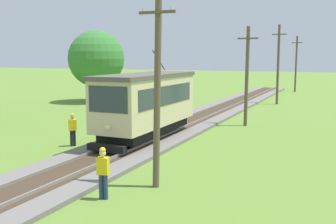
{
  "coord_description": "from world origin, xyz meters",
  "views": [
    {
      "loc": [
        10.06,
        -0.08,
        4.76
      ],
      "look_at": [
        0.64,
        21.14,
        1.52
      ],
      "focal_mm": 42.65,
      "sensor_mm": 36.0,
      "label": 1
    }
  ],
  "objects_px": {
    "utility_pole_mid": "(247,75)",
    "track_worker": "(103,171)",
    "tree_right_far": "(96,59)",
    "red_tram": "(147,103)",
    "utility_pole_distant": "(296,63)",
    "second_worker": "(73,128)",
    "utility_pole_near_tram": "(157,87)",
    "utility_pole_far": "(278,64)"
  },
  "relations": [
    {
      "from": "red_tram",
      "to": "tree_right_far",
      "type": "bearing_deg",
      "value": 131.57
    },
    {
      "from": "utility_pole_far",
      "to": "second_worker",
      "type": "xyz_separation_m",
      "value": [
        -6.97,
        -23.76,
        -3.04
      ]
    },
    {
      "from": "red_tram",
      "to": "tree_right_far",
      "type": "distance_m",
      "value": 21.05
    },
    {
      "from": "utility_pole_mid",
      "to": "track_worker",
      "type": "bearing_deg",
      "value": -93.72
    },
    {
      "from": "utility_pole_near_tram",
      "to": "track_worker",
      "type": "relative_size",
      "value": 4.01
    },
    {
      "from": "utility_pole_distant",
      "to": "second_worker",
      "type": "distance_m",
      "value": 40.09
    },
    {
      "from": "utility_pole_mid",
      "to": "track_worker",
      "type": "relative_size",
      "value": 3.8
    },
    {
      "from": "utility_pole_mid",
      "to": "second_worker",
      "type": "distance_m",
      "value": 12.55
    },
    {
      "from": "utility_pole_near_tram",
      "to": "track_worker",
      "type": "bearing_deg",
      "value": -117.71
    },
    {
      "from": "red_tram",
      "to": "utility_pole_distant",
      "type": "relative_size",
      "value": 1.14
    },
    {
      "from": "track_worker",
      "to": "tree_right_far",
      "type": "xyz_separation_m",
      "value": [
        -16.73,
        24.48,
        3.53
      ]
    },
    {
      "from": "track_worker",
      "to": "utility_pole_distant",
      "type": "bearing_deg",
      "value": -11.97
    },
    {
      "from": "utility_pole_near_tram",
      "to": "second_worker",
      "type": "xyz_separation_m",
      "value": [
        -6.97,
        4.11,
        -2.69
      ]
    },
    {
      "from": "utility_pole_near_tram",
      "to": "utility_pole_far",
      "type": "height_order",
      "value": "utility_pole_far"
    },
    {
      "from": "red_tram",
      "to": "utility_pole_mid",
      "type": "bearing_deg",
      "value": 62.27
    },
    {
      "from": "utility_pole_distant",
      "to": "track_worker",
      "type": "bearing_deg",
      "value": -91.33
    },
    {
      "from": "utility_pole_distant",
      "to": "utility_pole_near_tram",
      "type": "bearing_deg",
      "value": -90.0
    },
    {
      "from": "track_worker",
      "to": "second_worker",
      "type": "xyz_separation_m",
      "value": [
        -5.91,
        6.13,
        0.0
      ]
    },
    {
      "from": "red_tram",
      "to": "track_worker",
      "type": "distance_m",
      "value": 9.36
    },
    {
      "from": "utility_pole_distant",
      "to": "utility_pole_far",
      "type": "bearing_deg",
      "value": -90.0
    },
    {
      "from": "utility_pole_mid",
      "to": "tree_right_far",
      "type": "height_order",
      "value": "tree_right_far"
    },
    {
      "from": "utility_pole_mid",
      "to": "utility_pole_distant",
      "type": "relative_size",
      "value": 0.91
    },
    {
      "from": "utility_pole_mid",
      "to": "second_worker",
      "type": "xyz_separation_m",
      "value": [
        -6.97,
        -10.13,
        -2.5
      ]
    },
    {
      "from": "utility_pole_mid",
      "to": "track_worker",
      "type": "xyz_separation_m",
      "value": [
        -1.06,
        -16.26,
        -2.5
      ]
    },
    {
      "from": "red_tram",
      "to": "utility_pole_near_tram",
      "type": "xyz_separation_m",
      "value": [
        3.9,
        -6.82,
        1.48
      ]
    },
    {
      "from": "utility_pole_far",
      "to": "utility_pole_mid",
      "type": "bearing_deg",
      "value": -90.0
    },
    {
      "from": "utility_pole_near_tram",
      "to": "track_worker",
      "type": "distance_m",
      "value": 3.52
    },
    {
      "from": "track_worker",
      "to": "tree_right_far",
      "type": "distance_m",
      "value": 29.86
    },
    {
      "from": "utility_pole_mid",
      "to": "utility_pole_far",
      "type": "bearing_deg",
      "value": 90.0
    },
    {
      "from": "utility_pole_near_tram",
      "to": "utility_pole_distant",
      "type": "bearing_deg",
      "value": 90.0
    },
    {
      "from": "red_tram",
      "to": "second_worker",
      "type": "distance_m",
      "value": 4.26
    },
    {
      "from": "utility_pole_mid",
      "to": "tree_right_far",
      "type": "distance_m",
      "value": 19.62
    },
    {
      "from": "track_worker",
      "to": "red_tram",
      "type": "bearing_deg",
      "value": 7.23
    },
    {
      "from": "red_tram",
      "to": "utility_pole_far",
      "type": "relative_size",
      "value": 1.09
    },
    {
      "from": "red_tram",
      "to": "second_worker",
      "type": "relative_size",
      "value": 4.79
    },
    {
      "from": "red_tram",
      "to": "utility_pole_distant",
      "type": "distance_m",
      "value": 36.92
    },
    {
      "from": "utility_pole_mid",
      "to": "track_worker",
      "type": "height_order",
      "value": "utility_pole_mid"
    },
    {
      "from": "utility_pole_near_tram",
      "to": "red_tram",
      "type": "bearing_deg",
      "value": 119.8
    },
    {
      "from": "red_tram",
      "to": "second_worker",
      "type": "xyz_separation_m",
      "value": [
        -3.06,
        -2.71,
        -1.21
      ]
    },
    {
      "from": "utility_pole_mid",
      "to": "tree_right_far",
      "type": "bearing_deg",
      "value": 155.19
    },
    {
      "from": "utility_pole_distant",
      "to": "tree_right_far",
      "type": "xyz_separation_m",
      "value": [
        -17.78,
        -21.02,
        0.68
      ]
    },
    {
      "from": "red_tram",
      "to": "second_worker",
      "type": "bearing_deg",
      "value": -138.54
    }
  ]
}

